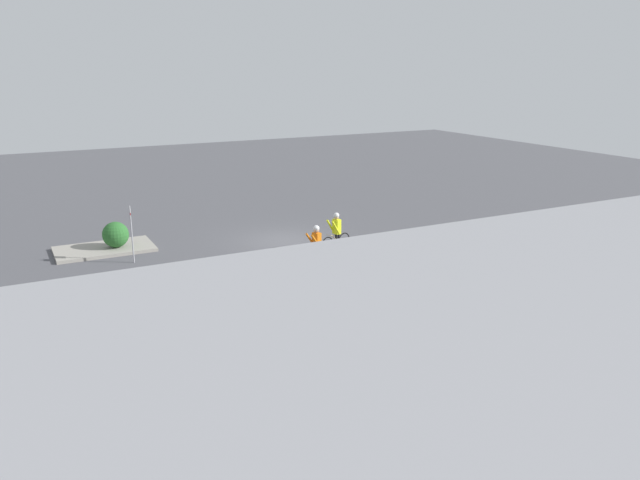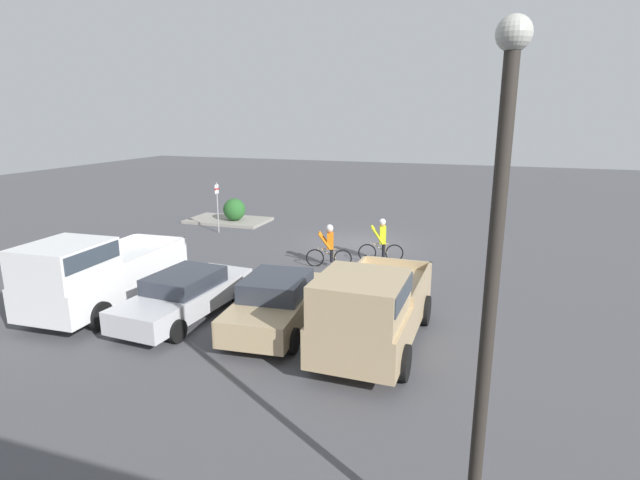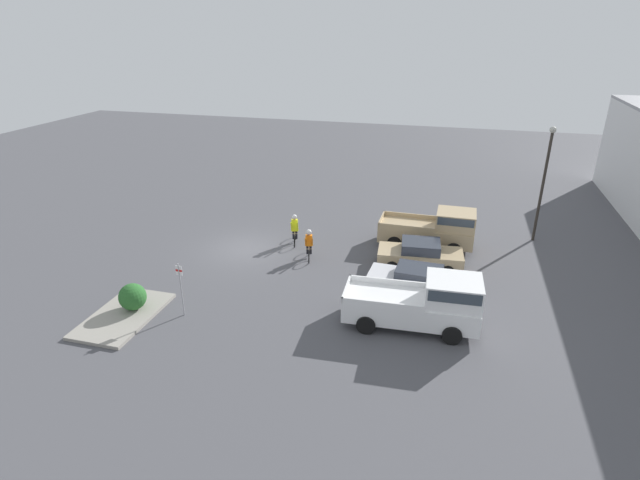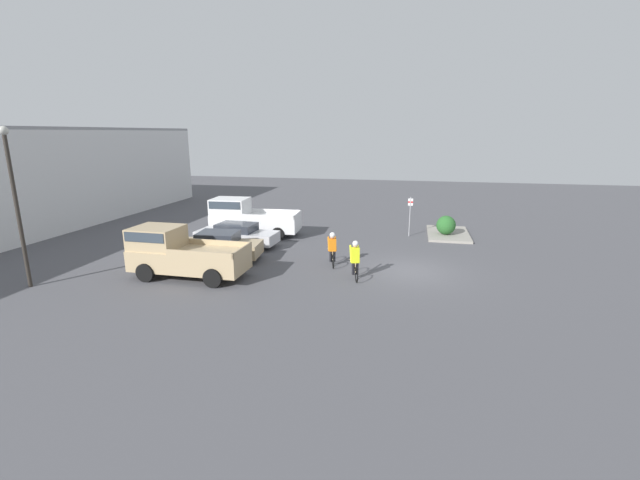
{
  "view_description": "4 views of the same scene",
  "coord_description": "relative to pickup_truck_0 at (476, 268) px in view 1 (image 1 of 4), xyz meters",
  "views": [
    {
      "loc": [
        12.01,
        26.72,
        8.29
      ],
      "look_at": [
        0.36,
        4.45,
        1.2
      ],
      "focal_mm": 35.0,
      "sensor_mm": 36.0,
      "label": 1
    },
    {
      "loc": [
        -5.49,
        21.43,
        5.71
      ],
      "look_at": [
        0.36,
        4.45,
        1.2
      ],
      "focal_mm": 28.0,
      "sensor_mm": 36.0,
      "label": 2
    },
    {
      "loc": [
        23.78,
        10.78,
        11.77
      ],
      "look_at": [
        0.36,
        4.45,
        1.2
      ],
      "focal_mm": 28.0,
      "sensor_mm": 36.0,
      "label": 3
    },
    {
      "loc": [
        -19.87,
        0.1,
        6.43
      ],
      "look_at": [
        0.36,
        4.45,
        1.2
      ],
      "focal_mm": 24.0,
      "sensor_mm": 36.0,
      "label": 4
    }
  ],
  "objects": [
    {
      "name": "shrub",
      "position": [
        10.52,
        -12.42,
        -0.42
      ],
      "size": [
        1.2,
        1.2,
        1.2
      ],
      "color": "#286028",
      "rests_on": "curb_island"
    },
    {
      "name": "curb_island",
      "position": [
        11.04,
        -12.63,
        -1.09
      ],
      "size": [
        4.35,
        2.57,
        0.15
      ],
      "primitive_type": "cube",
      "color": "gray",
      "rests_on": "ground_plane"
    },
    {
      "name": "fire_lane_sign",
      "position": [
        10.2,
        -10.16,
        0.34
      ],
      "size": [
        0.06,
        0.3,
        2.51
      ],
      "color": "#9E9EA3",
      "rests_on": "ground_plane"
    },
    {
      "name": "sedan_1",
      "position": [
        5.59,
        -0.43,
        -0.49
      ],
      "size": [
        2.1,
        4.81,
        1.33
      ],
      "color": "silver",
      "rests_on": "ground_plane"
    },
    {
      "name": "sedan_0",
      "position": [
        2.79,
        -0.59,
        -0.43
      ],
      "size": [
        2.26,
        4.47,
        1.48
      ],
      "color": "tan",
      "rests_on": "ground_plane"
    },
    {
      "name": "pickup_truck_1",
      "position": [
        8.37,
        0.02,
        0.02
      ],
      "size": [
        2.49,
        5.63,
        2.34
      ],
      "color": "white",
      "rests_on": "ground_plane"
    },
    {
      "name": "pickup_truck_0",
      "position": [
        0.0,
        0.0,
        0.0
      ],
      "size": [
        2.32,
        5.24,
        2.27
      ],
      "color": "tan",
      "rests_on": "ground_plane"
    },
    {
      "name": "ground_plane",
      "position": [
        2.98,
        -10.29,
        -1.17
      ],
      "size": [
        80.0,
        80.0,
        0.0
      ],
      "primitive_type": "plane",
      "color": "#4C4C51"
    },
    {
      "name": "cyclist_1",
      "position": [
        1.44,
        -7.86,
        -0.27
      ],
      "size": [
        1.76,
        0.6,
        1.77
      ],
      "color": "black",
      "rests_on": "ground_plane"
    },
    {
      "name": "cyclist_0",
      "position": [
        3.19,
        -6.49,
        -0.29
      ],
      "size": [
        1.73,
        0.59,
        1.69
      ],
      "color": "black",
      "rests_on": "ground_plane"
    }
  ]
}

